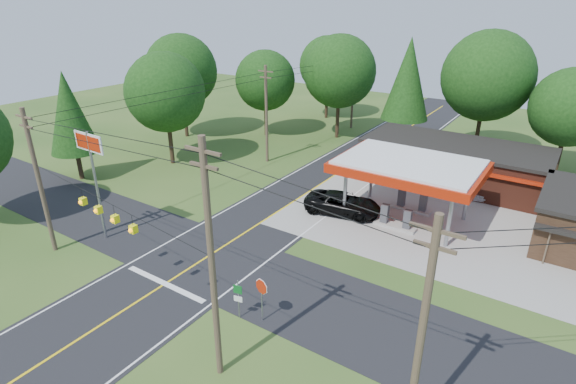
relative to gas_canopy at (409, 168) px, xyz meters
The scene contains 18 objects.
ground 16.38m from the gas_canopy, 124.70° to the right, with size 120.00×120.00×0.00m, color #2D4F1B.
main_highway 16.37m from the gas_canopy, 124.70° to the right, with size 8.00×120.00×0.02m, color black.
cross_road 16.37m from the gas_canopy, 124.70° to the right, with size 70.00×7.00×0.02m, color black.
lane_center_yellow 16.37m from the gas_canopy, 124.70° to the right, with size 0.15×110.00×0.00m, color yellow.
gas_canopy is the anchor object (origin of this frame).
convenience_store 10.31m from the gas_canopy, 84.28° to the left, with size 16.40×7.55×3.80m.
utility_pole_near_right 20.13m from the gas_canopy, 94.29° to the right, with size 1.80×0.30×11.50m.
utility_pole_near_left 25.83m from the gas_canopy, 135.78° to the right, with size 1.80×0.30×10.00m.
utility_pole_far_left 17.74m from the gas_canopy, 163.61° to the left, with size 1.80×0.30×10.00m.
utility_pole_right_b 19.80m from the gas_canopy, 69.27° to the right, with size 1.80×0.30×10.00m.
utility_pole_north 26.92m from the gas_canopy, 125.17° to the left, with size 0.30×0.30×9.50m.
overhead_beacons 21.56m from the gas_canopy, 117.76° to the right, with size 17.04×2.04×1.03m.
treeline_backdrop 14.09m from the gas_canopy, 126.61° to the left, with size 70.27×51.59×13.30m.
suv_car 5.93m from the gas_canopy, 158.26° to the right, with size 6.09×6.09×1.69m, color black.
sedan_car 9.65m from the gas_canopy, 63.76° to the left, with size 3.46×3.46×1.18m, color white.
big_stop_sign 22.75m from the gas_canopy, 138.56° to the right, with size 2.97×0.21×7.99m.
octagonal_stop_sign 16.29m from the gas_canopy, 97.12° to the right, with size 0.91×0.25×2.69m.
route_sign_post 17.06m from the gas_canopy, 100.96° to the right, with size 0.50×0.14×2.45m.
Camera 1 is at (19.01, -18.51, 16.19)m, focal length 28.00 mm.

